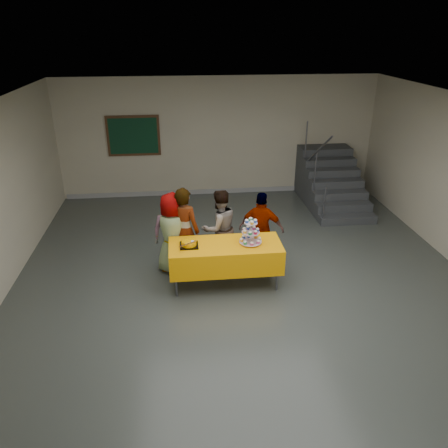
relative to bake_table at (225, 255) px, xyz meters
The scene contains 10 objects.
room_shell 1.68m from the bake_table, 55.26° to the right, with size 10.00×10.04×3.02m.
bake_table is the anchor object (origin of this frame).
cupcake_stand 0.57m from the bake_table, ahead, with size 0.38×0.38×0.44m.
bear_cake 0.66m from the bake_table, behind, with size 0.32×0.36×0.12m.
schoolchild_a 1.07m from the bake_table, 147.35° to the left, with size 0.73×0.47×1.49m, color slate.
schoolchild_b 0.90m from the bake_table, 141.41° to the left, with size 0.58×0.38×1.60m, color slate.
schoolchild_c 0.76m from the bake_table, 92.00° to the left, with size 0.71×0.55×1.46m, color slate.
schoolchild_d 1.01m from the bake_table, 42.03° to the left, with size 0.82×0.34×1.40m, color slate.
staircase 4.73m from the bake_table, 50.04° to the left, with size 1.30×2.40×2.04m.
noticeboard 4.92m from the bake_table, 111.85° to the left, with size 1.30×0.05×1.00m.
Camera 1 is at (-1.06, -5.92, 4.10)m, focal length 35.00 mm.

